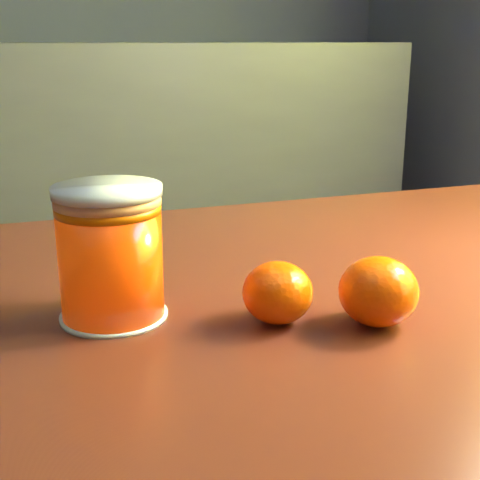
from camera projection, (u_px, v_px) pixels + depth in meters
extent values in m
cube|color=#592316|center=(316.00, 305.00, 0.62)|extent=(0.96, 0.70, 0.04)
cylinder|color=#543415|center=(464.00, 412.00, 1.08)|extent=(0.05, 0.05, 0.65)
cylinder|color=#FF3D05|center=(111.00, 262.00, 0.53)|extent=(0.08, 0.08, 0.09)
cylinder|color=#E5955D|center=(107.00, 200.00, 0.51)|extent=(0.08, 0.08, 0.01)
cylinder|color=silver|center=(107.00, 192.00, 0.51)|extent=(0.09, 0.09, 0.01)
ellipsoid|color=#FF4F05|center=(378.00, 291.00, 0.52)|extent=(0.08, 0.08, 0.05)
ellipsoid|color=#FF4F05|center=(278.00, 293.00, 0.53)|extent=(0.06, 0.06, 0.05)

